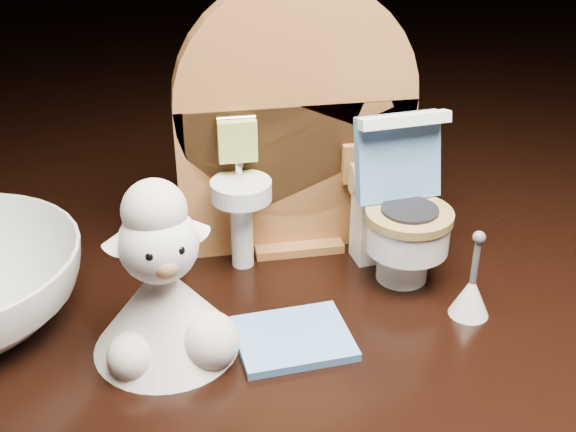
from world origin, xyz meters
name	(u,v)px	position (x,y,z in m)	size (l,w,h in m)	color
backdrop_panel	(295,137)	(0.00, 0.06, 0.07)	(0.13, 0.05, 0.15)	#A06532
toy_toilet	(399,217)	(0.05, 0.03, 0.03)	(0.05, 0.06, 0.09)	white
bath_mat	(293,338)	(-0.02, -0.03, 0.00)	(0.05, 0.04, 0.00)	#588CCA
toilet_brush	(471,293)	(0.07, -0.02, 0.01)	(0.02, 0.02, 0.05)	white
plush_lamb	(164,294)	(-0.08, -0.02, 0.03)	(0.07, 0.07, 0.09)	beige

